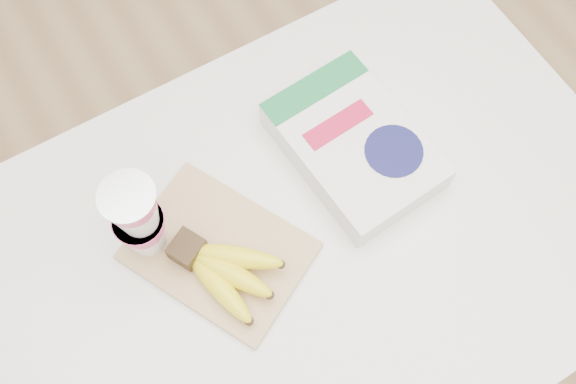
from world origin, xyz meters
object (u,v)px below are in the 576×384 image
(cutting_board, at_px, (219,251))
(bananas, at_px, (223,269))
(cereal_box, at_px, (354,146))
(table, at_px, (295,306))
(yogurt_stack, at_px, (138,218))

(cutting_board, xyz_separation_m, bananas, (-0.01, -0.04, 0.03))
(cutting_board, distance_m, cereal_box, 0.28)
(table, bearing_deg, bananas, 174.17)
(cutting_board, bearing_deg, bananas, -132.04)
(table, bearing_deg, cereal_box, 29.20)
(cereal_box, bearing_deg, cutting_board, -175.97)
(cutting_board, height_order, bananas, bananas)
(bananas, bearing_deg, cereal_box, 15.21)
(table, height_order, cutting_board, cutting_board)
(cereal_box, bearing_deg, bananas, -168.93)
(bananas, height_order, cereal_box, bananas)
(table, xyz_separation_m, yogurt_stack, (-0.20, 0.12, 0.54))
(cutting_board, distance_m, yogurt_stack, 0.15)
(yogurt_stack, bearing_deg, cutting_board, -38.23)
(yogurt_stack, height_order, cereal_box, yogurt_stack)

